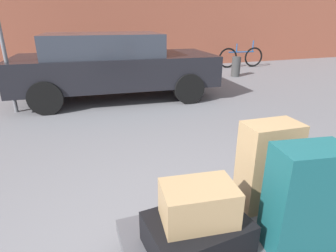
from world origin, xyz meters
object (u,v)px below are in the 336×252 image
Objects in this scene: duffel_bag_tan_topmost_pile at (198,203)px; bicycle_leaning at (241,57)px; luggage_cart at (226,243)px; suitcase_teal_rear_left at (304,199)px; bollard_kerb_mid at (236,67)px; suitcase_black_stacked_top at (197,233)px; parked_car at (113,64)px; bollard_kerb_near at (189,70)px; suitcase_tan_front_right at (267,166)px.

bicycle_leaning is at bearing 61.98° from duffel_bag_tan_topmost_pile.
suitcase_teal_rear_left is at bearing -30.23° from luggage_cart.
bollard_kerb_mid is at bearing 69.75° from suitcase_teal_rear_left.
bicycle_leaning reaches higher than duffel_bag_tan_topmost_pile.
suitcase_black_stacked_top is 0.23m from duffel_bag_tan_topmost_pile.
suitcase_black_stacked_top is 5.04m from parked_car.
luggage_cart is at bearing -90.60° from parked_car.
bollard_kerb_near is 1.59m from bollard_kerb_mid.
bollard_kerb_mid is (4.29, 6.30, -0.37)m from duffel_bag_tan_topmost_pile.
suitcase_tan_front_right is 4.80m from parked_car.
suitcase_teal_rear_left is 1.14× the size of bollard_kerb_near.
bicycle_leaning is (5.44, 7.78, -0.30)m from duffel_bag_tan_topmost_pile.
suitcase_black_stacked_top is 1.00× the size of bollard_kerb_mid.
bicycle_leaning is (5.44, 7.78, -0.07)m from suitcase_black_stacked_top.
suitcase_black_stacked_top is 7.62m from bollard_kerb_mid.
bollard_kerb_mid is at bearing 57.16° from luggage_cart.
luggage_cart is at bearing -0.22° from suitcase_black_stacked_top.
bicycle_leaning is at bearing 49.66° from suitcase_black_stacked_top.
suitcase_tan_front_right reaches higher than bollard_kerb_mid.
suitcase_teal_rear_left is 5.22m from parked_car.
parked_car is at bearing -151.80° from bicycle_leaning.
luggage_cart is 2.24× the size of bollard_kerb_near.
suitcase_teal_rear_left is at bearing -121.21° from bicycle_leaning.
suitcase_tan_front_right is 0.15× the size of parked_car.
bollard_kerb_mid is (-1.15, -1.48, -0.07)m from bicycle_leaning.
bollard_kerb_mid is at bearing 62.67° from duffel_bag_tan_topmost_pile.
duffel_bag_tan_topmost_pile is 0.72× the size of bollard_kerb_near.
suitcase_tan_front_right is 0.97× the size of suitcase_teal_rear_left.
parked_car is 7.25× the size of bollard_kerb_mid.
luggage_cart is 2.25× the size of suitcase_black_stacked_top.
parked_car is at bearing 93.62° from duffel_bag_tan_topmost_pile.
bollard_kerb_near is (-2.74, -1.48, -0.07)m from bicycle_leaning.
bollard_kerb_mid reaches higher than suitcase_black_stacked_top.
parked_car is (0.29, 5.02, 0.09)m from duffel_bag_tan_topmost_pile.
suitcase_black_stacked_top is at bearing -124.25° from bollard_kerb_mid.
luggage_cart is 9.34m from bicycle_leaning.
suitcase_teal_rear_left is 0.16× the size of parked_car.
suitcase_teal_rear_left is at bearing -107.86° from bollard_kerb_near.
parked_car is 4.22m from bollard_kerb_mid.
bicycle_leaning is at bearing 60.28° from suitcase_tan_front_right.
luggage_cart is 0.31× the size of parked_car.
suitcase_black_stacked_top is 1.39× the size of duffel_bag_tan_topmost_pile.
suitcase_black_stacked_top is 9.49m from bicycle_leaning.
suitcase_tan_front_right is (0.68, 0.23, 0.23)m from suitcase_black_stacked_top.
bicycle_leaning reaches higher than luggage_cart.
bicycle_leaning is at bearing 28.20° from parked_car.
bicycle_leaning is (4.76, 7.55, -0.31)m from suitcase_tan_front_right.
suitcase_tan_front_right is at bearing -122.24° from bicycle_leaning.
bollard_kerb_mid is at bearing 50.35° from suitcase_black_stacked_top.
suitcase_teal_rear_left reaches higher than duffel_bag_tan_topmost_pile.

